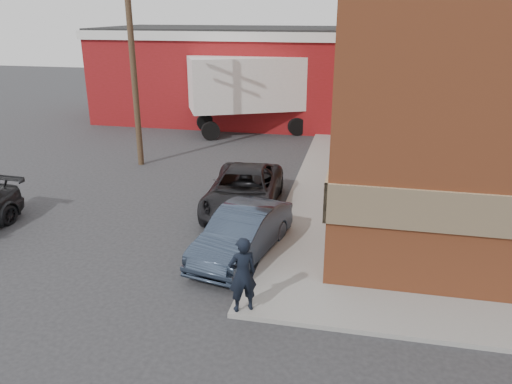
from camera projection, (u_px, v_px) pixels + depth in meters
The scene contains 8 objects.
ground at pixel (264, 281), 12.91m from camera, with size 90.00×90.00×0.00m, color #28282B.
sidewalk_west at pixel (320, 175), 21.03m from camera, with size 1.80×18.00×0.12m, color gray.
warehouse at pixel (233, 73), 31.49m from camera, with size 16.30×8.30×5.60m.
utility_pole at pixel (132, 57), 21.02m from camera, with size 2.00×0.26×9.00m.
man at pixel (242, 275), 11.18m from camera, with size 0.66×0.43×1.82m, color black.
sedan at pixel (242, 233), 14.04m from camera, with size 1.47×4.22×1.39m, color #293445.
suv_a at pixel (244, 190), 17.28m from camera, with size 2.39×5.17×1.44m, color black.
box_truck at pixel (265, 89), 27.72m from camera, with size 8.83×5.90×4.23m.
Camera 1 is at (2.17, -11.12, 6.62)m, focal length 35.00 mm.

